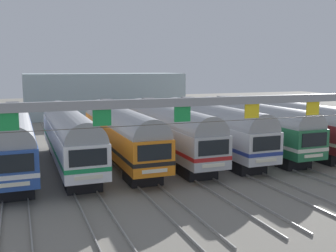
% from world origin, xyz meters
% --- Properties ---
extents(ground_plane, '(160.00, 160.00, 0.00)m').
position_xyz_m(ground_plane, '(0.00, 0.00, 0.00)').
color(ground_plane, gray).
extents(track_bed, '(26.75, 70.00, 0.15)m').
position_xyz_m(track_bed, '(0.00, 17.00, 0.07)').
color(track_bed, gray).
rests_on(track_bed, ground).
extents(commuter_train_blue, '(2.88, 18.06, 5.05)m').
position_xyz_m(commuter_train_blue, '(-12.62, -0.00, 2.69)').
color(commuter_train_blue, '#284C9E').
rests_on(commuter_train_blue, ground).
extents(commuter_train_white, '(2.88, 18.06, 4.77)m').
position_xyz_m(commuter_train_white, '(-8.42, -0.01, 2.69)').
color(commuter_train_white, white).
rests_on(commuter_train_white, ground).
extents(commuter_train_orange, '(2.88, 18.06, 5.05)m').
position_xyz_m(commuter_train_orange, '(-4.21, -0.00, 2.69)').
color(commuter_train_orange, orange).
rests_on(commuter_train_orange, ground).
extents(commuter_train_stainless, '(2.88, 18.06, 5.05)m').
position_xyz_m(commuter_train_stainless, '(0.00, -0.00, 2.69)').
color(commuter_train_stainless, '#B2B5BA').
rests_on(commuter_train_stainless, ground).
extents(commuter_train_silver, '(2.88, 18.06, 5.05)m').
position_xyz_m(commuter_train_silver, '(4.21, -0.00, 2.69)').
color(commuter_train_silver, silver).
rests_on(commuter_train_silver, ground).
extents(commuter_train_green, '(2.88, 18.06, 5.05)m').
position_xyz_m(commuter_train_green, '(8.42, -0.00, 2.69)').
color(commuter_train_green, '#236B42').
rests_on(commuter_train_green, ground).
extents(commuter_train_maroon, '(2.88, 18.06, 4.77)m').
position_xyz_m(commuter_train_maroon, '(12.62, -0.01, 2.69)').
color(commuter_train_maroon, maroon).
rests_on(commuter_train_maroon, ground).
extents(catenary_gantry, '(30.49, 0.44, 6.97)m').
position_xyz_m(catenary_gantry, '(0.00, -13.50, 5.44)').
color(catenary_gantry, gray).
rests_on(catenary_gantry, ground).
extents(maintenance_building, '(25.57, 10.00, 7.10)m').
position_xyz_m(maintenance_building, '(1.44, 33.85, 3.55)').
color(maintenance_building, '#9EB2B7').
rests_on(maintenance_building, ground).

